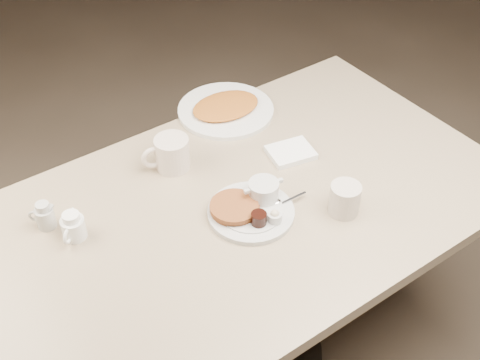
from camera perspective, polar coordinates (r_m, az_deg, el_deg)
diner_table at (r=1.88m, az=0.36°, el=-5.83°), size 1.50×0.90×0.75m
main_plate at (r=1.71m, az=1.03°, el=-2.40°), size 0.31×0.28×0.07m
coffee_mug_near at (r=1.72m, az=9.54°, el=-1.63°), size 0.13×0.10×0.09m
napkin at (r=1.91m, az=4.64°, el=2.51°), size 0.15×0.13×0.02m
coffee_mug_far at (r=1.85m, az=-6.31°, el=2.40°), size 0.16×0.12×0.10m
creamer_left at (r=1.69m, az=-14.93°, el=-4.12°), size 0.09×0.08×0.08m
creamer_right at (r=1.74m, az=-17.31°, el=-3.14°), size 0.07×0.06×0.08m
hash_plate at (r=2.09m, az=-1.31°, el=6.49°), size 0.34×0.34×0.04m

